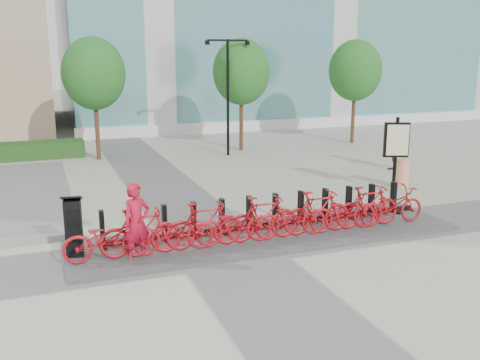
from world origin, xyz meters
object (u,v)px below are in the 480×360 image
object	(u,v)px
construction_barrel	(401,173)
map_sign	(396,143)
kiosk	(74,227)
pedestrian	(394,147)
bike_0	(107,238)
worker_red	(137,223)

from	to	relation	value
construction_barrel	map_sign	world-z (taller)	map_sign
map_sign	kiosk	bearing A→B (deg)	-144.93
kiosk	pedestrian	bearing A→B (deg)	33.20
bike_0	kiosk	world-z (taller)	kiosk
bike_0	pedestrian	xyz separation A→B (m)	(11.66, 6.01, 0.32)
bike_0	kiosk	xyz separation A→B (m)	(-0.63, 0.52, 0.18)
bike_0	construction_barrel	world-z (taller)	bike_0
worker_red	pedestrian	distance (m)	12.60
kiosk	map_sign	world-z (taller)	map_sign
kiosk	pedestrian	size ratio (longest dim) A/B	0.78
worker_red	pedestrian	bearing A→B (deg)	7.00
kiosk	map_sign	bearing A→B (deg)	22.61
worker_red	map_sign	bearing A→B (deg)	-3.02
kiosk	pedestrian	distance (m)	13.46
map_sign	worker_red	bearing A→B (deg)	-139.50
pedestrian	map_sign	distance (m)	3.87
worker_red	construction_barrel	xyz separation A→B (m)	(9.44, 3.50, -0.36)
bike_0	kiosk	distance (m)	0.83
bike_0	pedestrian	size ratio (longest dim) A/B	1.05
construction_barrel	worker_red	bearing A→B (deg)	-159.66
kiosk	map_sign	distance (m)	10.39
kiosk	map_sign	xyz separation A→B (m)	(10.07, 2.42, 0.87)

